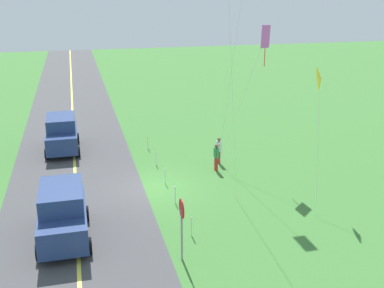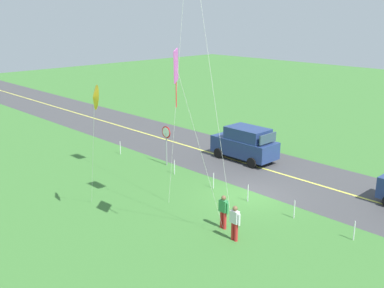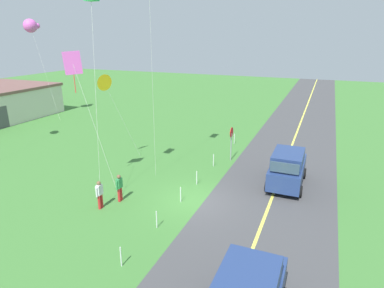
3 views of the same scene
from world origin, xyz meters
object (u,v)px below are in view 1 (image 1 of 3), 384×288
Objects in this scene: car_suv_foreground at (63,213)px; car_parked_west_near at (62,133)px; stop_sign at (182,218)px; kite_pink_drift at (320,79)px; person_adult_companion at (216,156)px; person_adult_near at (219,149)px; kite_blue_mid at (265,39)px.

car_suv_foreground is 11.53m from car_parked_west_near.
kite_pink_drift is (-4.29, 7.72, 4.14)m from stop_sign.
car_suv_foreground is 1.00× the size of car_parked_west_near.
stop_sign reaches higher than car_suv_foreground.
person_adult_companion is at bearing -139.06° from kite_pink_drift.
car_suv_foreground is at bearing 136.16° from person_adult_companion.
kite_blue_mid reaches higher than person_adult_near.
kite_blue_mid is (6.05, 11.14, 6.25)m from car_parked_west_near.
car_parked_west_near is 2.75× the size of person_adult_companion.
car_parked_west_near is 0.54× the size of kite_blue_mid.
car_suv_foreground reaches higher than person_adult_companion.
stop_sign is at bearing 17.68° from car_parked_west_near.
stop_sign is 1.60× the size of person_adult_companion.
kite_pink_drift reaches higher than car_parked_west_near.
car_suv_foreground and car_parked_west_near have the same top height.
person_adult_near is (-9.67, 4.52, -0.94)m from stop_sign.
car_suv_foreground is 0.54× the size of kite_blue_mid.
car_parked_west_near is at bearing -129.33° from kite_pink_drift.
car_parked_west_near reaches higher than person_adult_near.
person_adult_near is at bearing 154.95° from stop_sign.
person_adult_near and person_adult_companion have the same top height.
car_suv_foreground is at bearing 163.04° from person_adult_near.
kite_blue_mid is at bearing -87.92° from person_adult_near.
kite_blue_mid reaches higher than car_suv_foreground.
person_adult_companion is at bearing 124.14° from car_suv_foreground.
car_suv_foreground is 13.76m from kite_blue_mid.
person_adult_near is 1.22m from person_adult_companion.
person_adult_near is at bearing 127.38° from car_suv_foreground.
stop_sign is at bearing -169.39° from person_adult_near.
person_adult_companion is 0.20× the size of kite_blue_mid.
kite_blue_mid is at bearing 116.51° from car_suv_foreground.
person_adult_near is 0.20× the size of kite_blue_mid.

